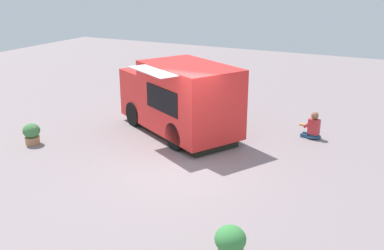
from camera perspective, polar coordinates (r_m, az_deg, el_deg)
The scene contains 5 objects.
ground_plane at distance 12.51m, azimuth -1.55°, elevation -5.23°, with size 40.00×40.00×0.00m, color gray.
food_truck at distance 14.68m, azimuth -1.60°, elevation 3.20°, with size 4.21×5.04×2.41m.
person_customer at distance 14.98m, azimuth 15.20°, elevation -0.31°, with size 0.52×0.77×0.90m.
planter_flowering_near at distance 8.44m, azimuth 4.90°, elevation -15.01°, with size 0.58×0.58×0.78m.
planter_flowering_far at distance 14.82m, azimuth -19.82°, elevation -1.01°, with size 0.53×0.53×0.67m.
Camera 1 is at (-10.05, -5.44, 5.10)m, focal length 41.70 mm.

